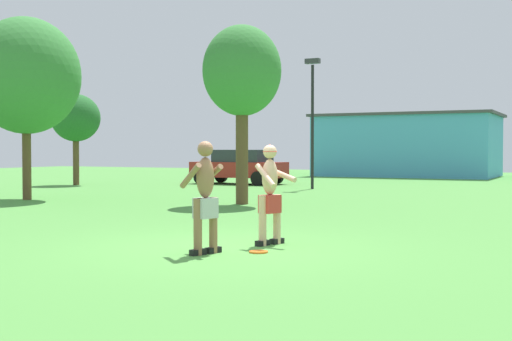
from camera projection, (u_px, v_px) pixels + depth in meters
The scene contains 10 objects.
ground_plane at pixel (226, 248), 10.97m from camera, with size 80.00×80.00×0.00m, color #4C8E3D.
player_with_cap at pixel (270, 190), 11.36m from camera, with size 0.67×0.72×1.69m.
player_in_gray at pixel (205, 195), 10.36m from camera, with size 0.66×0.74×1.72m.
frisbee at pixel (258, 252), 10.52m from camera, with size 0.29×0.29×0.03m, color orange.
car_red_near_post at pixel (240, 166), 31.27m from camera, with size 4.37×2.16×1.58m.
lamp_post at pixel (312, 108), 27.31m from camera, with size 0.60×0.24×5.24m.
outbuilding_behind_lot at pixel (408, 145), 40.81m from camera, with size 10.48×6.71×3.69m.
tree_left_field at pixel (26, 76), 21.46m from camera, with size 3.42×3.42×5.77m.
tree_right_field at pixel (242, 73), 19.72m from camera, with size 2.30×2.30×5.21m.
tree_behind_players at pixel (76, 118), 30.41m from camera, with size 2.18×2.18×4.08m.
Camera 1 is at (5.31, -9.56, 1.60)m, focal length 47.73 mm.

